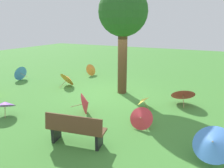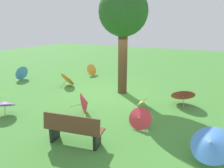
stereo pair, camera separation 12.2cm
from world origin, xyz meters
The scene contains 12 objects.
ground centered at (0.00, 0.00, 0.00)m, with size 40.00×40.00×0.00m, color #478C38.
park_bench centered at (-1.06, 4.30, 0.47)m, with size 1.66×0.76×0.90m.
shade_tree centered at (-0.31, -0.38, 3.57)m, with size 2.15×2.15×4.75m.
parasol_orange_0 centered at (2.83, -2.66, 0.37)m, with size 0.81×0.82×0.74m.
parasol_red_0 centered at (-3.12, -0.10, 0.48)m, with size 1.17×1.11×0.86m.
parasol_yellow_0 centered at (-1.81, 0.98, 0.31)m, with size 0.55×0.62×0.53m.
parasol_red_1 centered at (-0.16, 2.44, 0.40)m, with size 0.84×0.86×0.81m.
parasol_blue_0 centered at (5.93, 0.19, 0.42)m, with size 0.81×0.85×0.84m.
parasol_purple_0 centered at (2.27, 3.90, 0.45)m, with size 0.99×0.99×0.68m.
parasol_red_3 centered at (-2.30, 2.60, 0.34)m, with size 0.76×0.74×0.68m.
parasol_orange_1 centered at (2.67, -0.09, 0.42)m, with size 1.03×0.96×0.81m.
parasol_blue_1 centered at (-4.35, 3.49, 0.53)m, with size 1.18×1.09×0.89m.
Camera 2 is at (-4.31, 8.28, 3.16)m, focal length 33.63 mm.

